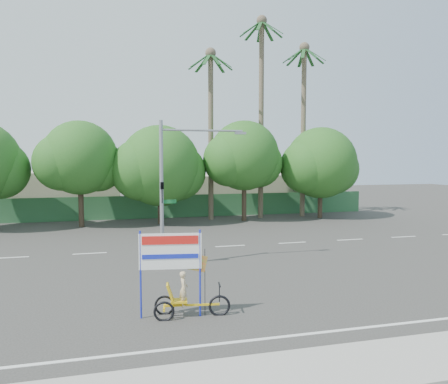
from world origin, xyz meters
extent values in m
plane|color=#33302D|center=(0.00, 0.00, 0.00)|extent=(120.00, 120.00, 0.00)
cube|color=gray|center=(0.00, -7.50, 0.06)|extent=(50.00, 2.40, 0.12)
cube|color=#336B3D|center=(0.00, 21.50, 1.00)|extent=(38.00, 0.08, 2.00)
cube|color=beige|center=(-10.00, 26.00, 2.00)|extent=(12.00, 8.00, 4.00)
cube|color=beige|center=(8.00, 26.00, 1.80)|extent=(14.00, 8.00, 3.60)
cylinder|color=#473828|center=(-7.00, 18.00, 1.87)|extent=(0.40, 0.40, 3.74)
sphere|color=#194C16|center=(-7.00, 18.00, 5.27)|extent=(5.60, 5.60, 5.60)
sphere|color=#194C16|center=(-5.74, 18.30, 4.68)|extent=(4.03, 4.03, 4.03)
sphere|color=#194C16|center=(-8.26, 17.75, 4.93)|extent=(4.26, 4.26, 4.26)
cylinder|color=#473828|center=(-1.00, 18.00, 1.65)|extent=(0.40, 0.40, 3.30)
sphere|color=#194C16|center=(-1.00, 18.00, 4.65)|extent=(6.40, 6.40, 6.40)
sphere|color=#194C16|center=(0.44, 18.30, 4.12)|extent=(4.61, 4.61, 4.61)
sphere|color=#194C16|center=(-2.44, 17.75, 4.35)|extent=(4.86, 4.86, 4.86)
cylinder|color=#473828|center=(6.00, 18.00, 1.94)|extent=(0.40, 0.40, 3.87)
sphere|color=#194C16|center=(6.00, 18.00, 5.46)|extent=(5.80, 5.80, 5.80)
sphere|color=#194C16|center=(7.30, 18.30, 4.84)|extent=(4.18, 4.18, 4.18)
sphere|color=#194C16|center=(4.70, 17.75, 5.10)|extent=(4.41, 4.41, 4.41)
cylinder|color=#473828|center=(13.00, 18.00, 1.72)|extent=(0.40, 0.40, 3.43)
sphere|color=#194C16|center=(13.00, 18.00, 4.84)|extent=(6.20, 6.20, 6.20)
sphere|color=#194C16|center=(14.39, 18.30, 4.29)|extent=(4.46, 4.46, 4.46)
sphere|color=#194C16|center=(11.61, 17.75, 4.52)|extent=(4.71, 4.71, 4.71)
cylinder|color=#70604C|center=(8.00, 19.50, 8.50)|extent=(0.44, 0.44, 17.00)
sphere|color=#70604C|center=(8.00, 19.50, 17.00)|extent=(0.90, 0.90, 0.90)
cube|color=#1C4C21|center=(8.94, 19.50, 16.34)|extent=(1.91, 0.28, 1.36)
cube|color=#1C4C21|center=(8.72, 20.11, 16.34)|extent=(1.65, 1.44, 1.36)
cube|color=#1C4C21|center=(8.16, 20.43, 16.34)|extent=(0.61, 1.93, 1.36)
cube|color=#1C4C21|center=(7.53, 20.32, 16.34)|extent=(1.20, 1.80, 1.36)
cube|color=#1C4C21|center=(7.11, 19.82, 16.34)|extent=(1.89, 0.92, 1.36)
cube|color=#1C4C21|center=(7.11, 19.18, 16.34)|extent=(1.89, 0.92, 1.36)
cube|color=#1C4C21|center=(7.53, 18.68, 16.34)|extent=(1.20, 1.80, 1.36)
cube|color=#1C4C21|center=(8.16, 18.57, 16.34)|extent=(0.61, 1.93, 1.36)
cube|color=#1C4C21|center=(8.72, 18.89, 16.34)|extent=(1.65, 1.44, 1.36)
cylinder|color=#70604C|center=(12.00, 19.50, 7.50)|extent=(0.44, 0.44, 15.00)
sphere|color=#70604C|center=(12.00, 19.50, 15.00)|extent=(0.90, 0.90, 0.90)
cube|color=#1C4C21|center=(12.94, 19.50, 14.34)|extent=(1.91, 0.28, 1.36)
cube|color=#1C4C21|center=(12.72, 20.11, 14.34)|extent=(1.65, 1.44, 1.36)
cube|color=#1C4C21|center=(12.16, 20.43, 14.34)|extent=(0.61, 1.93, 1.36)
cube|color=#1C4C21|center=(11.53, 20.32, 14.34)|extent=(1.20, 1.80, 1.36)
cube|color=#1C4C21|center=(11.11, 19.82, 14.34)|extent=(1.89, 0.92, 1.36)
cube|color=#1C4C21|center=(11.11, 19.18, 14.34)|extent=(1.89, 0.92, 1.36)
cube|color=#1C4C21|center=(11.53, 18.68, 14.34)|extent=(1.20, 1.80, 1.36)
cube|color=#1C4C21|center=(12.16, 18.57, 14.34)|extent=(0.61, 1.93, 1.36)
cube|color=#1C4C21|center=(12.72, 18.89, 14.34)|extent=(1.65, 1.44, 1.36)
cylinder|color=#70604C|center=(3.50, 19.50, 7.00)|extent=(0.44, 0.44, 14.00)
sphere|color=#70604C|center=(3.50, 19.50, 14.00)|extent=(0.90, 0.90, 0.90)
cube|color=#1C4C21|center=(4.44, 19.50, 13.34)|extent=(1.91, 0.28, 1.36)
cube|color=#1C4C21|center=(4.22, 20.11, 13.34)|extent=(1.65, 1.44, 1.36)
cube|color=#1C4C21|center=(3.66, 20.43, 13.34)|extent=(0.61, 1.93, 1.36)
cube|color=#1C4C21|center=(3.03, 20.32, 13.34)|extent=(1.20, 1.80, 1.36)
cube|color=#1C4C21|center=(2.61, 19.82, 13.34)|extent=(1.89, 0.92, 1.36)
cube|color=#1C4C21|center=(2.61, 19.18, 13.34)|extent=(1.89, 0.92, 1.36)
cube|color=#1C4C21|center=(3.03, 18.68, 13.34)|extent=(1.20, 1.80, 1.36)
cube|color=#1C4C21|center=(3.66, 18.57, 13.34)|extent=(0.61, 1.93, 1.36)
cube|color=#1C4C21|center=(4.22, 18.89, 13.34)|extent=(1.65, 1.44, 1.36)
cylinder|color=gray|center=(-2.50, 4.00, 0.05)|extent=(1.10, 1.10, 0.10)
cylinder|color=gray|center=(-2.50, 4.00, 3.50)|extent=(0.18, 0.18, 7.00)
cylinder|color=gray|center=(-0.50, 4.00, 6.55)|extent=(4.00, 0.10, 0.10)
cube|color=gray|center=(1.40, 4.00, 6.45)|extent=(0.55, 0.20, 0.12)
imported|color=black|center=(-2.50, 3.78, 3.60)|extent=(0.16, 0.20, 1.00)
cube|color=#14662D|center=(-2.15, 4.00, 3.15)|extent=(0.70, 0.04, 0.18)
torus|color=black|center=(-1.44, -3.01, 0.32)|extent=(0.73, 0.19, 0.72)
torus|color=black|center=(-3.19, -2.44, 0.30)|extent=(0.68, 0.18, 0.68)
torus|color=black|center=(-3.28, -3.03, 0.30)|extent=(0.68, 0.18, 0.68)
cube|color=gold|center=(-2.34, -2.88, 0.38)|extent=(1.80, 0.34, 0.06)
cube|color=gold|center=(-3.23, -2.74, 0.32)|extent=(0.16, 0.64, 0.05)
cube|color=gold|center=(-2.76, -2.81, 0.53)|extent=(0.60, 0.52, 0.06)
cube|color=gold|center=(-3.04, -2.77, 0.83)|extent=(0.31, 0.48, 0.58)
cylinder|color=black|center=(-1.44, -3.01, 0.75)|extent=(0.04, 0.04, 0.59)
cube|color=black|center=(-1.44, -3.01, 1.04)|extent=(0.11, 0.48, 0.04)
imported|color=#CCB284|center=(-2.60, -2.83, 0.94)|extent=(0.34, 0.46, 1.15)
cylinder|color=#1A29C7|center=(-3.97, -2.63, 1.44)|extent=(0.07, 0.07, 2.88)
cylinder|color=#1A29C7|center=(-2.07, -2.92, 1.44)|extent=(0.07, 0.07, 2.88)
cube|color=white|center=(-3.02, -2.77, 2.19)|extent=(2.01, 0.36, 1.17)
cube|color=red|center=(-3.03, -2.81, 2.56)|extent=(1.80, 0.29, 0.28)
cube|color=#1A29C7|center=(-3.03, -2.81, 2.03)|extent=(1.80, 0.29, 0.15)
cylinder|color=black|center=(-1.91, -2.94, 1.12)|extent=(0.02, 0.02, 2.24)
cube|color=red|center=(-2.28, -2.88, 1.82)|extent=(0.94, 0.16, 0.70)
camera|label=1|loc=(-4.90, -16.71, 5.18)|focal=35.00mm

